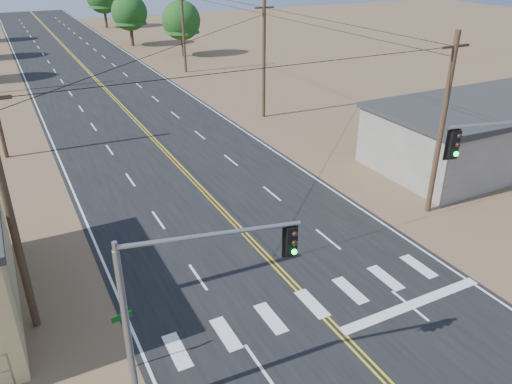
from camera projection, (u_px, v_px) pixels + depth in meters
road at (156, 142)px, 38.67m from camera, size 15.00×200.00×0.02m
building_right at (481, 134)px, 34.47m from camera, size 15.00×8.00×4.00m
utility_pole_left_near at (9, 212)px, 17.74m from camera, size 1.80×0.30×10.00m
utility_pole_right_near at (442, 125)px, 26.40m from camera, size 1.80×0.30×10.00m
utility_pole_right_mid at (264, 58)px, 42.34m from camera, size 1.80×0.30×10.00m
utility_pole_right_far at (183, 28)px, 58.29m from camera, size 1.80×0.30×10.00m
signal_mast_left at (177, 296)px, 14.67m from camera, size 5.29×1.44×6.47m
street_sign at (124, 333)px, 17.19m from camera, size 0.73×0.11×2.46m
tree_right_near at (181, 16)px, 67.09m from camera, size 5.20×5.20×8.66m
tree_right_mid at (129, 9)px, 74.49m from camera, size 5.29×5.29×8.82m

